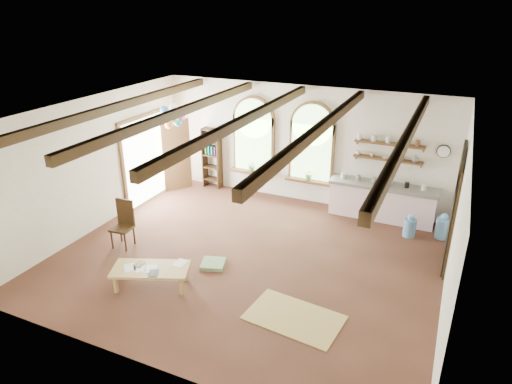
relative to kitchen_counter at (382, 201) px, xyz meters
The scene contains 27 objects.
floor 3.97m from the kitchen_counter, 125.71° to the right, with size 8.00×8.00×0.00m, color #553023.
ceiling_beams 4.73m from the kitchen_counter, 125.71° to the right, with size 6.20×6.80×0.18m, color #352011, non-canonical shape.
window_left 3.88m from the kitchen_counter, behind, with size 1.30×0.28×2.20m.
window_right 2.32m from the kitchen_counter, behind, with size 1.30×0.28×2.20m.
left_doorway 6.44m from the kitchen_counter, 167.37° to the right, with size 0.10×1.90×2.50m, color brown.
right_doorway 2.45m from the kitchen_counter, 45.86° to the right, with size 0.10×1.30×2.40m, color black.
kitchen_counter is the anchor object (origin of this frame).
wall_shelf_lower 1.09m from the kitchen_counter, 90.00° to the left, with size 1.70×0.24×0.04m, color brown.
wall_shelf_upper 1.49m from the kitchen_counter, 90.00° to the left, with size 1.70×0.24×0.04m, color brown.
wall_clock 1.91m from the kitchen_counter, 11.31° to the left, with size 0.32×0.32×0.04m, color black.
bookshelf 5.02m from the kitchen_counter, behind, with size 0.53×0.32×1.80m.
coffee_table 6.08m from the kitchen_counter, 125.80° to the right, with size 1.62×1.18×0.42m.
side_chair 6.40m from the kitchen_counter, 142.89° to the right, with size 0.47×0.47×1.10m.
floor_mat 4.76m from the kitchen_counter, 98.07° to the right, with size 1.66×1.02×0.02m, color tan.
floor_cushion 4.73m from the kitchen_counter, 126.84° to the right, with size 0.48×0.48×0.08m, color #6B885E.
water_jug_a 1.09m from the kitchen_counter, 41.19° to the right, with size 0.29×0.29×0.57m.
water_jug_b 1.60m from the kitchen_counter, 16.87° to the right, with size 0.33×0.33×0.63m.
balloon_cluster 5.96m from the kitchen_counter, behind, with size 0.73×0.82×1.14m.
table_book 6.27m from the kitchen_counter, 128.63° to the right, with size 0.16×0.23×0.02m, color olive.
tablet 6.09m from the kitchen_counter, 123.79° to the right, with size 0.17×0.25×0.01m, color black.
potted_plant_left 3.72m from the kitchen_counter, behind, with size 0.27×0.23×0.30m, color #598C4C.
potted_plant_right 2.04m from the kitchen_counter, behind, with size 0.27×0.23×0.30m, color #598C4C.
shelf_cup_a 1.38m from the kitchen_counter, 166.50° to the left, with size 0.12×0.10×0.10m, color white.
shelf_cup_b 1.22m from the kitchen_counter, 155.77° to the left, with size 0.10×0.10×0.09m, color beige.
shelf_bowl_a 1.14m from the kitchen_counter, 105.52° to the left, with size 0.22×0.22×0.05m, color beige.
shelf_bowl_b 1.18m from the kitchen_counter, 30.96° to the left, with size 0.20×0.20×0.06m, color #8C664C.
shelf_vase 1.37m from the kitchen_counter, 15.48° to the left, with size 0.18×0.18×0.19m, color slate.
Camera 1 is at (3.72, -7.78, 5.25)m, focal length 32.00 mm.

